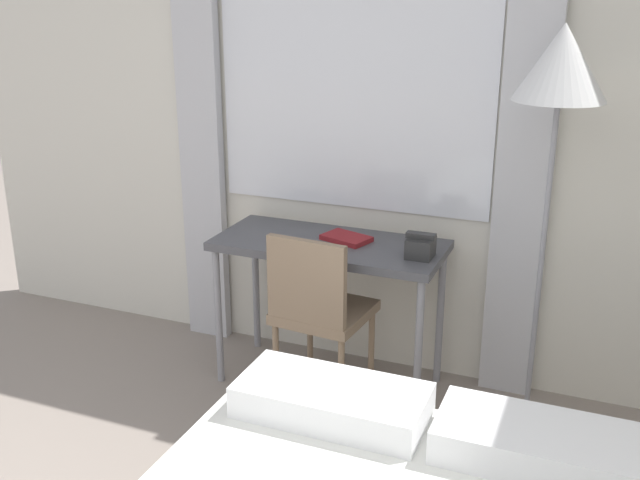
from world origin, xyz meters
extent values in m
cube|color=silver|center=(0.00, 2.78, 1.35)|extent=(4.83, 0.05, 2.70)
cube|color=white|center=(-0.09, 2.75, 1.60)|extent=(1.41, 0.01, 1.50)
cube|color=silver|center=(-0.94, 2.70, 1.30)|extent=(0.24, 0.06, 2.60)
cube|color=silver|center=(0.75, 2.70, 1.30)|extent=(0.24, 0.06, 2.60)
cube|color=#4C4C51|center=(-0.09, 2.45, 0.74)|extent=(1.11, 0.49, 0.04)
cylinder|color=gray|center=(-0.61, 2.24, 0.36)|extent=(0.04, 0.04, 0.72)
cylinder|color=gray|center=(0.42, 2.24, 0.36)|extent=(0.04, 0.04, 0.72)
cylinder|color=gray|center=(-0.61, 2.65, 0.36)|extent=(0.04, 0.04, 0.72)
cylinder|color=gray|center=(0.42, 2.65, 0.36)|extent=(0.04, 0.04, 0.72)
cube|color=#8C7259|center=(-0.04, 2.26, 0.47)|extent=(0.43, 0.43, 0.05)
cube|color=#8C7259|center=(-0.06, 2.08, 0.69)|extent=(0.38, 0.07, 0.39)
cylinder|color=#8C7259|center=(-0.23, 2.11, 0.22)|extent=(0.03, 0.03, 0.45)
cylinder|color=#8C7259|center=(0.11, 2.08, 0.22)|extent=(0.03, 0.03, 0.45)
cylinder|color=#8C7259|center=(-0.20, 2.45, 0.22)|extent=(0.03, 0.03, 0.45)
cylinder|color=#8C7259|center=(0.14, 2.42, 0.22)|extent=(0.03, 0.03, 0.45)
cube|color=white|center=(0.30, 1.46, 0.52)|extent=(0.68, 0.32, 0.12)
cube|color=white|center=(1.03, 1.46, 0.52)|extent=(0.68, 0.32, 0.12)
cylinder|color=#4C4C51|center=(0.90, 2.38, 0.01)|extent=(0.26, 0.26, 0.03)
cylinder|color=gray|center=(0.90, 2.38, 0.76)|extent=(0.02, 0.02, 1.46)
cone|color=silver|center=(0.90, 2.38, 1.64)|extent=(0.37, 0.37, 0.30)
cube|color=#2D2D2D|center=(0.37, 2.40, 0.80)|extent=(0.12, 0.13, 0.09)
cube|color=#2D2D2D|center=(0.37, 2.40, 0.86)|extent=(0.13, 0.05, 0.02)
cube|color=maroon|center=(-0.02, 2.49, 0.77)|extent=(0.26, 0.21, 0.02)
cube|color=white|center=(-0.02, 2.49, 0.77)|extent=(0.24, 0.19, 0.01)
camera|label=1|loc=(1.15, -0.71, 1.94)|focal=42.00mm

